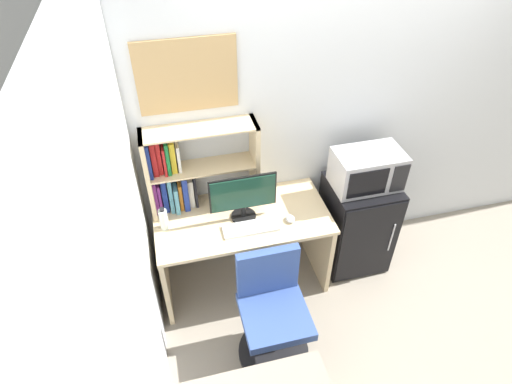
{
  "coord_description": "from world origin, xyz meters",
  "views": [
    {
      "loc": [
        -1.36,
        -2.65,
        2.95
      ],
      "look_at": [
        -0.79,
        -0.37,
        0.99
      ],
      "focal_mm": 30.02,
      "sensor_mm": 36.0,
      "label": 1
    }
  ],
  "objects_px": {
    "mini_fridge": "(356,223)",
    "desk_chair": "(272,315)",
    "hutch_bookshelf": "(184,171)",
    "computer_mouse": "(290,219)",
    "monitor": "(243,196)",
    "keyboard": "(251,228)",
    "water_bottle": "(164,219)",
    "microwave": "(367,170)",
    "wall_corkboard": "(187,76)"
  },
  "relations": [
    {
      "from": "mini_fridge",
      "to": "desk_chair",
      "type": "xyz_separation_m",
      "value": [
        -0.93,
        -0.68,
        -0.03
      ]
    },
    {
      "from": "keyboard",
      "to": "wall_corkboard",
      "type": "height_order",
      "value": "wall_corkboard"
    },
    {
      "from": "monitor",
      "to": "microwave",
      "type": "xyz_separation_m",
      "value": [
        0.98,
        0.03,
        0.04
      ]
    },
    {
      "from": "microwave",
      "to": "computer_mouse",
      "type": "bearing_deg",
      "value": -166.93
    },
    {
      "from": "hutch_bookshelf",
      "to": "mini_fridge",
      "type": "xyz_separation_m",
      "value": [
        1.37,
        -0.21,
        -0.66
      ]
    },
    {
      "from": "computer_mouse",
      "to": "microwave",
      "type": "height_order",
      "value": "microwave"
    },
    {
      "from": "water_bottle",
      "to": "wall_corkboard",
      "type": "height_order",
      "value": "wall_corkboard"
    },
    {
      "from": "keyboard",
      "to": "wall_corkboard",
      "type": "distance_m",
      "value": 1.15
    },
    {
      "from": "hutch_bookshelf",
      "to": "water_bottle",
      "type": "distance_m",
      "value": 0.38
    },
    {
      "from": "monitor",
      "to": "wall_corkboard",
      "type": "bearing_deg",
      "value": 131.31
    },
    {
      "from": "desk_chair",
      "to": "water_bottle",
      "type": "bearing_deg",
      "value": 132.98
    },
    {
      "from": "water_bottle",
      "to": "mini_fridge",
      "type": "height_order",
      "value": "water_bottle"
    },
    {
      "from": "monitor",
      "to": "microwave",
      "type": "height_order",
      "value": "microwave"
    },
    {
      "from": "computer_mouse",
      "to": "keyboard",
      "type": "bearing_deg",
      "value": -177.63
    },
    {
      "from": "mini_fridge",
      "to": "microwave",
      "type": "height_order",
      "value": "microwave"
    },
    {
      "from": "computer_mouse",
      "to": "monitor",
      "type": "bearing_deg",
      "value": 158.92
    },
    {
      "from": "keyboard",
      "to": "desk_chair",
      "type": "xyz_separation_m",
      "value": [
        0.03,
        -0.52,
        -0.36
      ]
    },
    {
      "from": "computer_mouse",
      "to": "water_bottle",
      "type": "bearing_deg",
      "value": 170.69
    },
    {
      "from": "water_bottle",
      "to": "microwave",
      "type": "distance_m",
      "value": 1.58
    },
    {
      "from": "computer_mouse",
      "to": "microwave",
      "type": "distance_m",
      "value": 0.71
    },
    {
      "from": "keyboard",
      "to": "mini_fridge",
      "type": "xyz_separation_m",
      "value": [
        0.96,
        0.16,
        -0.33
      ]
    },
    {
      "from": "monitor",
      "to": "desk_chair",
      "type": "distance_m",
      "value": 0.87
    },
    {
      "from": "monitor",
      "to": "wall_corkboard",
      "type": "height_order",
      "value": "wall_corkboard"
    },
    {
      "from": "monitor",
      "to": "mini_fridge",
      "type": "bearing_deg",
      "value": 1.31
    },
    {
      "from": "desk_chair",
      "to": "wall_corkboard",
      "type": "height_order",
      "value": "wall_corkboard"
    },
    {
      "from": "keyboard",
      "to": "microwave",
      "type": "bearing_deg",
      "value": 9.72
    },
    {
      "from": "hutch_bookshelf",
      "to": "desk_chair",
      "type": "bearing_deg",
      "value": -64.1
    },
    {
      "from": "monitor",
      "to": "desk_chair",
      "type": "bearing_deg",
      "value": -85.65
    },
    {
      "from": "hutch_bookshelf",
      "to": "mini_fridge",
      "type": "distance_m",
      "value": 1.53
    },
    {
      "from": "desk_chair",
      "to": "mini_fridge",
      "type": "bearing_deg",
      "value": 36.11
    },
    {
      "from": "microwave",
      "to": "wall_corkboard",
      "type": "height_order",
      "value": "wall_corkboard"
    },
    {
      "from": "monitor",
      "to": "wall_corkboard",
      "type": "relative_size",
      "value": 0.75
    },
    {
      "from": "hutch_bookshelf",
      "to": "computer_mouse",
      "type": "xyz_separation_m",
      "value": [
        0.71,
        -0.36,
        -0.31
      ]
    },
    {
      "from": "monitor",
      "to": "computer_mouse",
      "type": "distance_m",
      "value": 0.4
    },
    {
      "from": "hutch_bookshelf",
      "to": "computer_mouse",
      "type": "height_order",
      "value": "hutch_bookshelf"
    },
    {
      "from": "desk_chair",
      "to": "wall_corkboard",
      "type": "distance_m",
      "value": 1.72
    },
    {
      "from": "desk_chair",
      "to": "microwave",
      "type": "bearing_deg",
      "value": 36.23
    },
    {
      "from": "water_bottle",
      "to": "desk_chair",
      "type": "distance_m",
      "value": 1.03
    },
    {
      "from": "water_bottle",
      "to": "wall_corkboard",
      "type": "distance_m",
      "value": 1.02
    },
    {
      "from": "hutch_bookshelf",
      "to": "water_bottle",
      "type": "relative_size",
      "value": 4.28
    },
    {
      "from": "keyboard",
      "to": "monitor",
      "type": "bearing_deg",
      "value": 98.74
    },
    {
      "from": "mini_fridge",
      "to": "desk_chair",
      "type": "height_order",
      "value": "desk_chair"
    },
    {
      "from": "keyboard",
      "to": "water_bottle",
      "type": "xyz_separation_m",
      "value": [
        -0.61,
        0.16,
        0.08
      ]
    },
    {
      "from": "keyboard",
      "to": "desk_chair",
      "type": "distance_m",
      "value": 0.63
    },
    {
      "from": "water_bottle",
      "to": "keyboard",
      "type": "bearing_deg",
      "value": -14.99
    },
    {
      "from": "computer_mouse",
      "to": "desk_chair",
      "type": "xyz_separation_m",
      "value": [
        -0.28,
        -0.53,
        -0.37
      ]
    },
    {
      "from": "computer_mouse",
      "to": "water_bottle",
      "type": "relative_size",
      "value": 0.46
    },
    {
      "from": "monitor",
      "to": "keyboard",
      "type": "xyz_separation_m",
      "value": [
        0.02,
        -0.14,
        -0.2
      ]
    },
    {
      "from": "keyboard",
      "to": "water_bottle",
      "type": "distance_m",
      "value": 0.63
    },
    {
      "from": "wall_corkboard",
      "to": "desk_chair",
      "type": "bearing_deg",
      "value": -71.22
    }
  ]
}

